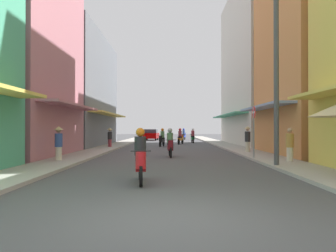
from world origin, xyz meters
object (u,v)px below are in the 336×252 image
at_px(motorbike_red, 140,158).
at_px(pedestrian_midway, 110,137).
at_px(parked_car, 151,135).
at_px(pedestrian_crossing, 248,138).
at_px(motorbike_maroon, 170,144).
at_px(motorbike_orange, 181,137).
at_px(motorbike_blue, 184,135).
at_px(pedestrian_far, 59,142).
at_px(motorbike_green, 193,136).
at_px(street_sign_no_entry, 254,125).
at_px(pedestrian_foreground, 290,146).
at_px(motorbike_black, 162,138).
at_px(utility_pole, 276,69).

bearing_deg(motorbike_red, pedestrian_midway, 103.95).
xyz_separation_m(parked_car, pedestrian_crossing, (7.37, -22.67, 0.21)).
bearing_deg(motorbike_maroon, motorbike_orange, 85.97).
bearing_deg(motorbike_orange, pedestrian_crossing, -72.12).
distance_m(motorbike_blue, pedestrian_midway, 19.18).
height_order(motorbike_maroon, pedestrian_far, pedestrian_far).
distance_m(motorbike_green, street_sign_no_entry, 18.47).
xyz_separation_m(pedestrian_far, pedestrian_crossing, (9.83, 5.26, 0.02)).
bearing_deg(pedestrian_midway, pedestrian_crossing, -29.24).
bearing_deg(motorbike_orange, parked_car, 108.16).
relative_size(motorbike_red, motorbike_maroon, 1.00).
xyz_separation_m(motorbike_orange, pedestrian_crossing, (3.79, -11.74, 0.25)).
bearing_deg(motorbike_blue, pedestrian_midway, -110.04).
distance_m(motorbike_blue, motorbike_red, 34.00).
bearing_deg(motorbike_blue, pedestrian_crossing, -82.74).
xyz_separation_m(motorbike_red, pedestrian_crossing, (5.60, 10.53, 0.25)).
bearing_deg(street_sign_no_entry, motorbike_red, -127.15).
xyz_separation_m(pedestrian_foreground, street_sign_no_entry, (-1.18, 1.58, 0.93)).
bearing_deg(pedestrian_far, motorbike_red, -51.28).
relative_size(motorbike_orange, pedestrian_foreground, 1.10).
bearing_deg(street_sign_no_entry, motorbike_orange, 101.23).
relative_size(motorbike_maroon, pedestrian_foreground, 1.14).
xyz_separation_m(motorbike_black, pedestrian_crossing, (5.50, -7.67, 0.25)).
bearing_deg(motorbike_maroon, motorbike_black, 94.18).
xyz_separation_m(motorbike_red, motorbike_orange, (1.82, 22.27, 0.00)).
height_order(motorbike_black, motorbike_maroon, same).
distance_m(parked_car, pedestrian_midway, 17.46).
height_order(motorbike_blue, utility_pole, utility_pole).
xyz_separation_m(motorbike_maroon, motorbike_green, (2.36, 16.63, 0.00)).
xyz_separation_m(motorbike_red, pedestrian_far, (-4.23, 5.27, 0.23)).
distance_m(motorbike_black, motorbike_orange, 4.42).
distance_m(motorbike_green, pedestrian_far, 20.97).
bearing_deg(pedestrian_midway, utility_pole, -54.08).
xyz_separation_m(motorbike_red, motorbike_black, (0.10, 18.20, 0.00)).
bearing_deg(motorbike_green, motorbike_blue, 93.57).
bearing_deg(pedestrian_far, motorbike_blue, 76.53).
relative_size(motorbike_black, street_sign_no_entry, 0.68).
xyz_separation_m(pedestrian_midway, pedestrian_foreground, (10.06, -10.93, -0.12)).
xyz_separation_m(motorbike_blue, pedestrian_crossing, (2.98, -23.37, 0.25)).
distance_m(motorbike_maroon, pedestrian_crossing, 5.29).
bearing_deg(motorbike_orange, pedestrian_foreground, -76.05).
bearing_deg(motorbike_orange, motorbike_blue, 86.00).
xyz_separation_m(motorbike_red, pedestrian_midway, (-3.94, 15.87, 0.21)).
bearing_deg(pedestrian_crossing, pedestrian_midway, 150.76).
height_order(motorbike_orange, utility_pole, utility_pole).
relative_size(motorbike_blue, pedestrian_far, 1.08).
relative_size(motorbike_orange, motorbike_green, 0.96).
xyz_separation_m(motorbike_maroon, utility_pole, (4.21, -4.79, 3.20)).
distance_m(pedestrian_foreground, street_sign_no_entry, 2.17).
distance_m(pedestrian_midway, street_sign_no_entry, 12.92).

